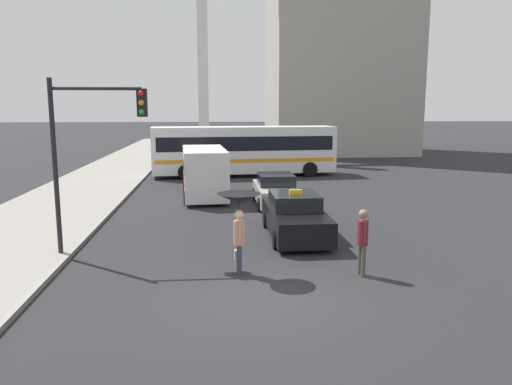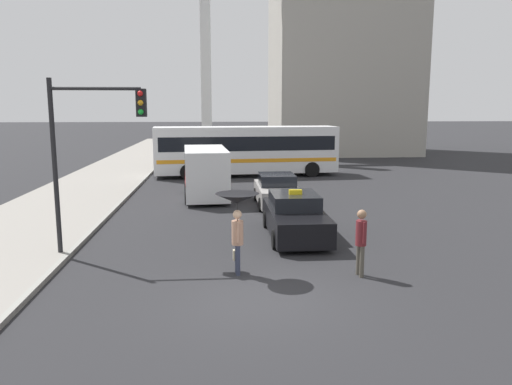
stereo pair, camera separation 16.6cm
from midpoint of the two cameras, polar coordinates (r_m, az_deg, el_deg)
The scene contains 9 objects.
ground_plane at distance 11.95m, azimuth 0.27°, elevation -11.97°, with size 300.00×300.00×0.00m, color #262628.
taxi at distance 17.28m, azimuth 4.74°, elevation -2.79°, with size 1.91×4.67×1.65m.
sedan_red at distance 22.78m, azimuth 2.64°, elevation 0.17°, with size 1.91×4.24×1.41m.
ambulance_van at distance 24.66m, azimuth -5.58°, elevation 2.51°, with size 2.34×5.38×2.44m.
city_bus at distance 32.56m, azimuth -1.00°, elevation 5.03°, with size 11.94×3.47×3.21m.
pedestrian_with_umbrella at distance 13.10m, azimuth -1.79°, elevation -1.76°, with size 1.16×1.16×2.20m.
pedestrian_man at distance 13.42m, azimuth 12.26°, elevation -5.00°, with size 0.32×0.44×1.79m.
traffic_light at distance 15.26m, azimuth -17.98°, elevation 6.23°, with size 2.76×0.38×5.25m.
monument_cross at distance 45.90m, azimuth -5.73°, elevation 19.73°, with size 9.67×0.90×21.99m.
Camera 2 is at (-0.85, -11.08, 4.41)m, focal length 35.00 mm.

